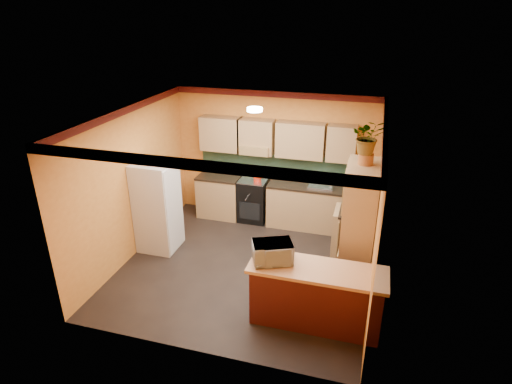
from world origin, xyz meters
TOP-DOWN VIEW (x-y plane):
  - room_shell at (0.02, 0.28)m, footprint 4.24×4.24m
  - base_cabinets_back at (0.25, 1.80)m, footprint 3.65×0.60m
  - countertop_back at (0.25, 1.80)m, footprint 3.65×0.62m
  - stove at (-0.38, 1.80)m, footprint 0.58×0.58m
  - kettle at (-0.28, 1.75)m, footprint 0.20×0.20m
  - sink at (1.02, 1.80)m, footprint 0.48×0.40m
  - base_cabinets_right at (1.80, 0.93)m, footprint 0.60×0.80m
  - countertop_right at (1.80, 0.93)m, footprint 0.62×0.80m
  - fridge at (-1.75, 0.21)m, footprint 0.68×0.66m
  - pantry at (1.85, -0.04)m, footprint 0.48×0.90m
  - fern_pot at (1.85, 0.01)m, footprint 0.22×0.22m
  - fern at (1.85, 0.01)m, footprint 0.52×0.47m
  - breakfast_bar at (1.39, -1.11)m, footprint 1.80×0.55m
  - bar_top at (1.39, -1.11)m, footprint 1.90×0.65m
  - microwave at (0.75, -1.11)m, footprint 0.64×0.55m

SIDE VIEW (x-z plane):
  - base_cabinets_back at x=0.25m, z-range 0.00..0.88m
  - base_cabinets_right at x=1.80m, z-range 0.00..0.88m
  - breakfast_bar at x=1.39m, z-range 0.00..0.88m
  - stove at x=-0.38m, z-range 0.00..0.91m
  - fridge at x=-1.75m, z-range 0.00..1.70m
  - countertop_back at x=0.25m, z-range 0.88..0.92m
  - countertop_right at x=1.80m, z-range 0.88..0.92m
  - bar_top at x=1.39m, z-range 0.88..0.93m
  - sink at x=1.02m, z-range 0.92..0.95m
  - kettle at x=-0.28m, z-range 0.91..1.09m
  - pantry at x=1.85m, z-range 0.00..2.10m
  - microwave at x=0.75m, z-range 0.93..1.23m
  - room_shell at x=0.02m, z-range 0.73..3.45m
  - fern_pot at x=1.85m, z-range 2.10..2.26m
  - fern at x=1.85m, z-range 2.26..2.77m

